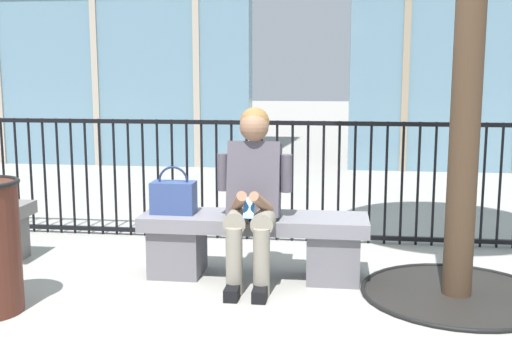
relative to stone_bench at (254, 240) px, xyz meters
The scene contains 5 objects.
ground_plane 0.27m from the stone_bench, ahead, with size 60.00×60.00×0.00m, color #9E9B93.
stone_bench is the anchor object (origin of this frame).
seated_person_with_phone 0.40m from the stone_bench, 86.59° to the right, with size 0.52×0.66×1.21m.
handbag_on_bench 0.65m from the stone_bench, behind, with size 0.31×0.17×0.34m.
plaza_railing 1.03m from the stone_bench, 90.00° to the left, with size 7.28×0.04×1.05m.
Camera 1 is at (0.56, -4.22, 1.43)m, focal length 43.26 mm.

